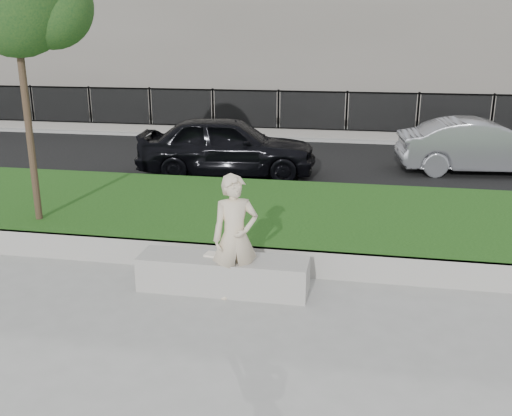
% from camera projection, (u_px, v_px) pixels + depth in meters
% --- Properties ---
extents(ground, '(90.00, 90.00, 0.00)m').
position_uv_depth(ground, '(186.00, 300.00, 7.45)').
color(ground, gray).
rests_on(ground, ground).
extents(grass_bank, '(34.00, 4.00, 0.40)m').
position_uv_depth(grass_bank, '(236.00, 217.00, 10.21)').
color(grass_bank, '#0D370D').
rests_on(grass_bank, ground).
extents(grass_kerb, '(34.00, 0.08, 0.40)m').
position_uv_depth(grass_kerb, '(207.00, 257.00, 8.37)').
color(grass_kerb, '#97958E').
rests_on(grass_kerb, ground).
extents(street, '(34.00, 7.00, 0.04)m').
position_uv_depth(street, '(281.00, 162.00, 15.43)').
color(street, black).
rests_on(street, ground).
extents(far_pavement, '(34.00, 3.00, 0.12)m').
position_uv_depth(far_pavement, '(300.00, 133.00, 19.64)').
color(far_pavement, gray).
rests_on(far_pavement, ground).
extents(iron_fence, '(32.00, 0.30, 1.50)m').
position_uv_depth(iron_fence, '(296.00, 123.00, 18.56)').
color(iron_fence, slate).
rests_on(iron_fence, far_pavement).
extents(stone_bench, '(2.29, 0.57, 0.47)m').
position_uv_depth(stone_bench, '(223.00, 274.00, 7.68)').
color(stone_bench, '#97958E').
rests_on(stone_bench, ground).
extents(man, '(0.71, 0.61, 1.65)m').
position_uv_depth(man, '(235.00, 237.00, 7.33)').
color(man, beige).
rests_on(man, ground).
extents(book, '(0.26, 0.20, 0.03)m').
position_uv_depth(book, '(214.00, 255.00, 7.68)').
color(book, white).
rests_on(book, stone_bench).
extents(car_dark, '(4.42, 2.19, 1.45)m').
position_uv_depth(car_dark, '(227.00, 146.00, 13.68)').
color(car_dark, black).
rests_on(car_dark, street).
extents(car_silver, '(4.12, 1.80, 1.32)m').
position_uv_depth(car_silver, '(482.00, 146.00, 13.94)').
color(car_silver, gray).
rests_on(car_silver, street).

